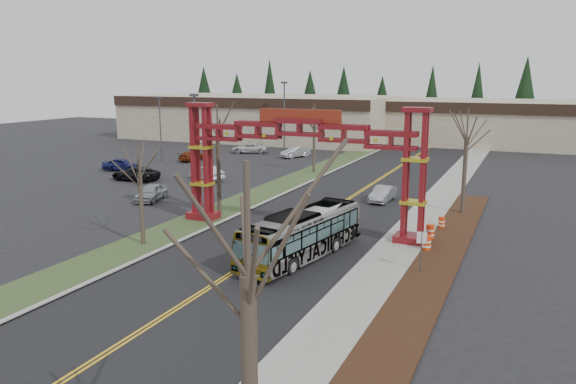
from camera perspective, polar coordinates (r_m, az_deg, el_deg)
The scene contains 34 objects.
ground at distance 25.50m, azimuth -15.15°, elevation -13.79°, with size 200.00×200.00×0.00m, color black.
road at distance 46.46m, azimuth 4.48°, elevation -1.80°, with size 12.00×110.00×0.02m, color black.
lane_line_left at distance 46.50m, azimuth 4.34°, elevation -1.76°, with size 0.12×100.00×0.01m, color gold.
lane_line_right at distance 46.42m, azimuth 4.62°, elevation -1.79°, with size 0.12×100.00×0.01m, color gold.
curb_right at distance 44.86m, azimuth 11.92°, elevation -2.42°, with size 0.30×110.00×0.15m, color #A4A39F.
sidewalk_right at distance 44.60m, azimuth 13.74°, elevation -2.58°, with size 2.60×110.00×0.14m, color gray.
landscape_strip at distance 30.05m, azimuth 13.46°, elevation -9.59°, with size 2.60×50.00×0.12m, color black.
grass_median at distance 49.60m, azimuth -4.27°, elevation -0.89°, with size 4.00×110.00×0.08m, color #354924.
curb_left at distance 48.77m, azimuth -2.35°, elevation -1.05°, with size 0.30×110.00×0.15m, color #A4A39F.
gateway_arch at distance 38.96m, azimuth 1.18°, elevation 4.57°, with size 18.20×1.60×8.90m.
retail_building_west at distance 100.49m, azimuth -2.79°, elevation 7.62°, with size 46.00×22.30×7.50m.
retail_building_east at distance 98.02m, azimuth 21.05°, elevation 6.62°, with size 38.00×20.30×7.00m.
conifer_treeline at distance 110.73m, azimuth 16.42°, elevation 8.95°, with size 116.10×5.60×13.00m.
transit_bus at distance 33.82m, azimuth 1.47°, elevation -4.33°, with size 2.47×10.57×2.95m, color #B4B6BC.
silver_sedan at distance 49.98m, azimuth 9.62°, elevation -0.19°, with size 1.43×4.09×1.35m, color #A5A8AD.
parked_car_near_a at distance 51.07m, azimuth -13.74°, elevation -0.04°, with size 1.73×4.29×1.46m, color #A8ACB0.
parked_car_near_b at distance 59.98m, azimuth -8.28°, elevation 1.90°, with size 1.61×4.60×1.52m, color silver.
parked_car_near_c at distance 61.46m, azimuth -15.26°, elevation 1.81°, with size 2.41×5.23×1.45m, color black.
parked_car_mid_a at distance 74.43m, azimuth -9.69°, elevation 3.65°, with size 1.81×4.44×1.29m, color maroon.
parked_car_mid_b at distance 68.28m, azimuth -16.56°, elevation 2.70°, with size 1.73×4.30×1.47m, color navy.
parked_car_far_a at distance 76.38m, azimuth 0.74°, elevation 4.07°, with size 1.53×4.38×1.44m, color #BABBC3.
parked_car_far_b at distance 81.06m, azimuth -3.91°, elevation 4.49°, with size 2.42×5.24×1.46m, color white.
bare_tree_median_near at distance 36.97m, azimuth -14.84°, elevation 1.85°, with size 2.89×2.89×6.67m.
bare_tree_median_mid at distance 44.66m, azimuth -7.16°, elevation 5.92°, with size 3.43×3.43×8.71m.
bare_tree_median_far at distance 63.62m, azimuth 2.69°, elevation 7.03°, with size 3.24×3.24×7.85m.
bare_tree_right_near at distance 11.05m, azimuth -4.08°, elevation -8.78°, with size 3.43×3.43×9.24m.
bare_tree_right_far at distance 46.08m, azimuth 17.70°, elevation 5.30°, with size 3.37×3.37×8.39m.
light_pole_near at distance 55.18m, azimuth -9.40°, elevation 5.80°, with size 0.80×0.40×9.18m.
light_pole_mid at distance 74.24m, azimuth -12.86°, elevation 6.75°, with size 0.72×0.36×8.33m.
light_pole_far at distance 84.04m, azimuth -0.38°, elevation 8.26°, with size 0.87×0.44×10.07m.
street_sign at distance 31.98m, azimuth 13.41°, elevation -5.13°, with size 0.54×0.14×2.40m.
barrel_south at distance 36.38m, azimuth 13.91°, elevation -5.10°, with size 0.56×0.56×1.03m.
barrel_mid at distance 38.94m, azimuth 14.24°, elevation -3.99°, with size 0.57×0.57×1.05m.
barrel_north at distance 41.90m, azimuth 15.32°, elevation -3.06°, with size 0.48×0.48×0.89m.
Camera 1 is at (14.89, -17.68, 10.78)m, focal length 35.00 mm.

